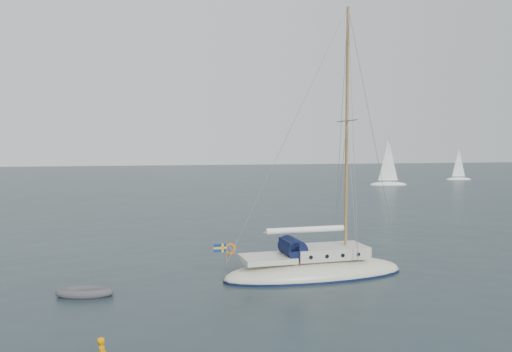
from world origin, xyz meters
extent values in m
plane|color=black|center=(0.00, 0.00, 0.00)|extent=(300.00, 300.00, 0.00)
ellipsoid|color=beige|center=(3.94, -0.81, 0.16)|extent=(9.76, 3.04, 1.63)
cube|color=beige|center=(4.70, -0.81, 1.28)|extent=(3.90, 2.06, 0.60)
cube|color=beige|center=(1.34, -0.81, 1.11)|extent=(2.60, 2.06, 0.27)
cylinder|color=black|center=(2.69, -0.81, 1.58)|extent=(1.04, 1.79, 1.04)
cube|color=black|center=(2.48, -0.81, 1.79)|extent=(0.49, 1.79, 0.43)
cylinder|color=olive|center=(5.67, -0.81, 7.48)|extent=(0.16, 0.16, 13.01)
cylinder|color=olive|center=(5.67, -0.81, 8.13)|extent=(0.05, 2.39, 0.05)
cylinder|color=olive|center=(3.40, -0.81, 2.44)|extent=(4.55, 0.11, 0.11)
cylinder|color=white|center=(3.40, -0.81, 2.49)|extent=(4.24, 0.30, 0.30)
cylinder|color=#929199|center=(-0.40, -0.81, 1.57)|extent=(0.04, 2.39, 0.04)
torus|color=#EC6400|center=(-0.45, -0.16, 1.57)|extent=(0.59, 0.11, 0.59)
cylinder|color=olive|center=(-0.78, -0.81, 1.46)|extent=(0.03, 0.03, 0.98)
cube|color=navy|center=(-1.10, -0.81, 1.79)|extent=(0.65, 0.02, 0.41)
cube|color=gold|center=(-1.10, -0.81, 1.79)|extent=(0.67, 0.03, 0.10)
cube|color=gold|center=(-0.98, -0.81, 1.79)|extent=(0.10, 0.03, 0.43)
cylinder|color=black|center=(3.29, 0.23, 1.28)|extent=(0.20, 0.07, 0.20)
cylinder|color=black|center=(3.29, -1.85, 1.28)|extent=(0.20, 0.07, 0.20)
cylinder|color=black|center=(4.16, 0.23, 1.28)|extent=(0.20, 0.07, 0.20)
cylinder|color=black|center=(4.16, -1.85, 1.28)|extent=(0.20, 0.07, 0.20)
cylinder|color=black|center=(5.02, 0.23, 1.28)|extent=(0.20, 0.07, 0.20)
cylinder|color=black|center=(5.02, -1.85, 1.28)|extent=(0.20, 0.07, 0.20)
cylinder|color=black|center=(5.89, 0.23, 1.28)|extent=(0.20, 0.07, 0.20)
cylinder|color=black|center=(5.89, -1.85, 1.28)|extent=(0.20, 0.07, 0.20)
cube|color=#444449|center=(-7.42, -1.60, 0.11)|extent=(1.60, 0.66, 0.09)
ellipsoid|color=white|center=(57.36, 62.75, 0.04)|extent=(5.23, 1.74, 0.87)
cylinder|color=#929199|center=(57.36, 62.75, 3.49)|extent=(0.09, 0.09, 6.10)
cone|color=white|center=(57.32, 62.75, 3.49)|extent=(2.79, 2.79, 5.66)
ellipsoid|color=white|center=(36.92, 53.37, 0.05)|extent=(6.54, 2.18, 1.09)
cylinder|color=#929199|center=(36.92, 53.37, 4.36)|extent=(0.11, 0.11, 7.63)
cone|color=white|center=(36.87, 53.37, 4.36)|extent=(3.49, 3.49, 7.08)
camera|label=1|loc=(-4.90, -25.12, 6.84)|focal=35.00mm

